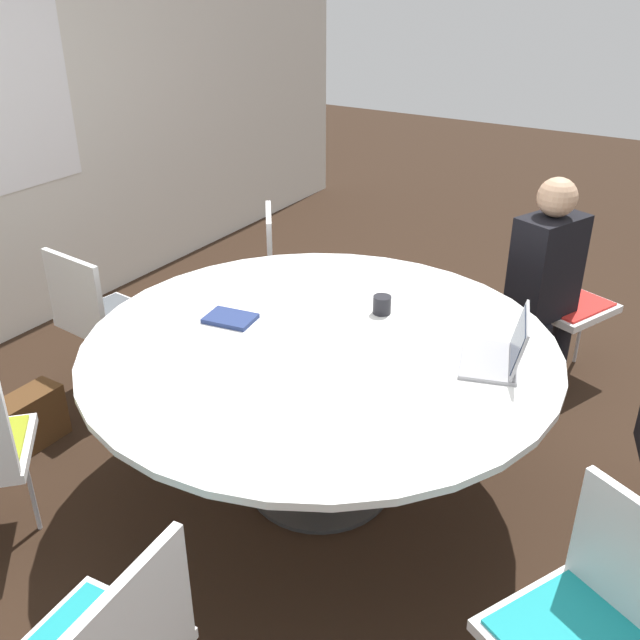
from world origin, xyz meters
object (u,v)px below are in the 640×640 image
(chair_6, at_px, (597,619))
(laptop, at_px, (502,352))
(chair_2, at_px, (291,266))
(chair_3, at_px, (100,311))
(handbag, at_px, (27,421))
(chair_1, at_px, (558,290))
(person_1, at_px, (548,272))
(coffee_cup, at_px, (382,305))
(spiral_notebook, at_px, (230,318))

(chair_6, xyz_separation_m, laptop, (0.80, 0.59, 0.31))
(chair_2, relative_size, chair_3, 1.00)
(chair_6, distance_m, handbag, 2.67)
(chair_1, xyz_separation_m, person_1, (-0.25, 0.01, 0.20))
(chair_1, xyz_separation_m, chair_2, (-0.51, 1.46, 0.00))
(chair_2, height_order, chair_3, same)
(person_1, xyz_separation_m, handbag, (-1.84, 1.94, -0.55))
(person_1, bearing_deg, chair_1, -161.06)
(coffee_cup, xyz_separation_m, handbag, (-0.86, 1.47, -0.65))
(handbag, bearing_deg, chair_2, -17.32)
(person_1, xyz_separation_m, coffee_cup, (-0.98, 0.47, 0.09))
(laptop, relative_size, handbag, 1.03)
(chair_6, relative_size, spiral_notebook, 3.65)
(chair_6, height_order, person_1, person_1)
(chair_3, relative_size, spiral_notebook, 3.65)
(chair_2, distance_m, spiral_notebook, 1.25)
(laptop, height_order, handbag, laptop)
(chair_2, relative_size, person_1, 0.71)
(laptop, bearing_deg, coffee_cup, -121.69)
(person_1, distance_m, handbag, 2.73)
(laptop, bearing_deg, chair_2, -136.63)
(chair_6, height_order, handbag, chair_6)
(chair_1, bearing_deg, chair_6, 39.92)
(chair_3, bearing_deg, spiral_notebook, -0.87)
(chair_3, height_order, coffee_cup, chair_3)
(chair_3, distance_m, handbag, 0.66)
(chair_1, height_order, chair_3, same)
(chair_3, xyz_separation_m, spiral_notebook, (-0.10, -0.97, 0.26))
(laptop, height_order, spiral_notebook, laptop)
(chair_3, height_order, person_1, person_1)
(person_1, height_order, spiral_notebook, person_1)
(chair_1, bearing_deg, chair_2, -48.65)
(chair_6, height_order, coffee_cup, chair_6)
(chair_3, distance_m, person_1, 2.36)
(chair_2, xyz_separation_m, chair_6, (-1.68, -2.15, 0.00))
(handbag, bearing_deg, laptop, -71.00)
(person_1, bearing_deg, handbag, -24.24)
(laptop, relative_size, coffee_cup, 4.58)
(chair_3, relative_size, laptop, 2.27)
(chair_6, distance_m, spiral_notebook, 1.81)
(chair_6, bearing_deg, chair_2, -10.65)
(handbag, bearing_deg, chair_6, -91.87)
(spiral_notebook, distance_m, coffee_cup, 0.67)
(chair_6, height_order, laptop, laptop)
(handbag, bearing_deg, coffee_cup, -59.54)
(chair_3, relative_size, chair_6, 1.00)
(spiral_notebook, bearing_deg, chair_6, -107.50)
(spiral_notebook, bearing_deg, chair_2, 21.36)
(chair_3, bearing_deg, chair_2, 68.38)
(person_1, height_order, laptop, person_1)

